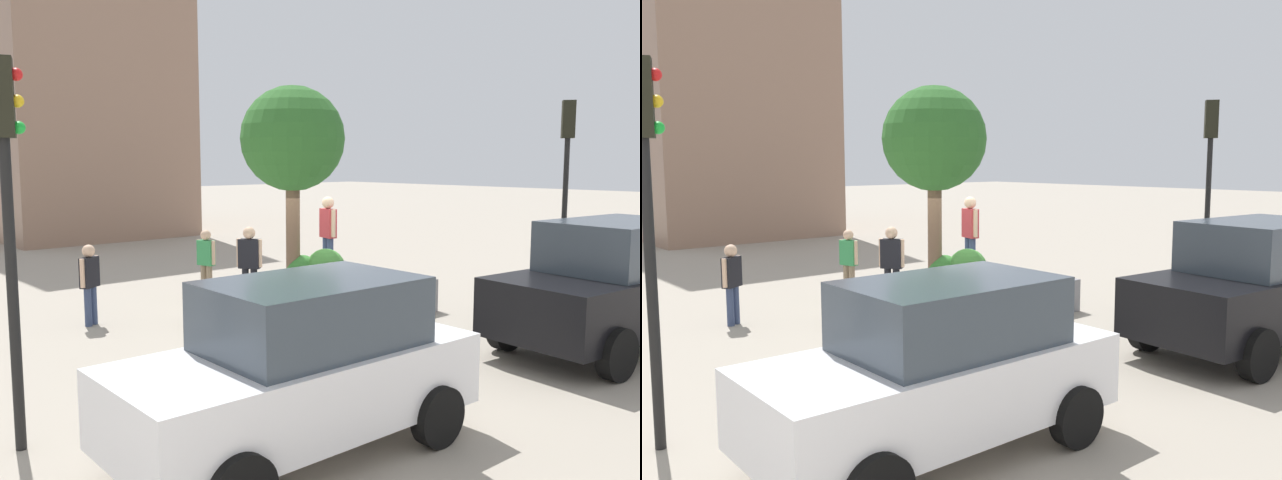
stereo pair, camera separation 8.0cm
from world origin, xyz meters
TOP-DOWN VIEW (x-y plane):
  - ground_plane at (0.00, 0.00)m, footprint 120.00×120.00m
  - planter_ledge at (-0.38, -0.15)m, footprint 4.36×2.76m
  - plaza_tree at (0.39, -0.08)m, footprint 2.05×2.05m
  - boxwood_shrub at (-0.07, 0.37)m, footprint 0.80×0.80m
  - hedge_clump at (0.25, 0.03)m, footprint 0.67×0.67m
  - skateboard at (-0.97, -0.54)m, footprint 0.48×0.82m
  - skateboarder at (-0.97, -0.54)m, footprint 0.30×0.56m
  - sedan_parked at (-2.55, 5.01)m, footprint 4.92×2.59m
  - police_car at (4.14, 4.59)m, footprint 4.23×2.07m
  - traffic_light_corner at (6.44, 2.42)m, footprint 0.37×0.35m
  - traffic_light_median at (-5.71, 2.37)m, footprint 0.37×0.37m
  - passerby_with_bag at (0.14, -1.92)m, footprint 0.43×0.52m
  - pedestrian_crossing at (0.34, -3.38)m, footprint 0.29×0.53m
  - bystander_watching at (3.52, -2.55)m, footprint 0.47×0.39m
  - plaza_lowrise_south at (-2.80, -18.94)m, footprint 7.39×8.70m

SIDE VIEW (x-z plane):
  - ground_plane at x=0.00m, z-range 0.00..0.00m
  - planter_ledge at x=-0.38m, z-range 0.00..0.69m
  - skateboard at x=-0.97m, z-range 0.71..0.79m
  - pedestrian_crossing at x=0.34m, z-range 0.12..1.73m
  - bystander_watching at x=3.52m, z-range 0.12..1.73m
  - police_car at x=4.14m, z-range 0.02..1.96m
  - passerby_with_bag at x=0.14m, z-range 0.14..1.91m
  - hedge_clump at x=0.25m, z-range 0.69..1.36m
  - boxwood_shrub at x=-0.07m, z-range 0.69..1.49m
  - sedan_parked at x=-2.55m, z-range 0.02..2.23m
  - skateboarder at x=-0.97m, z-range 0.90..2.58m
  - traffic_light_corner at x=6.44m, z-range 0.80..5.13m
  - traffic_light_median at x=-5.71m, z-range 0.83..5.41m
  - plaza_tree at x=0.39m, z-range 1.62..5.61m
  - plaza_lowrise_south at x=-2.80m, z-range 0.00..13.58m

